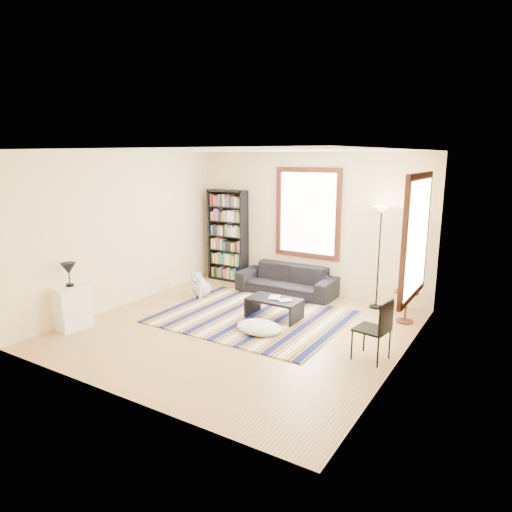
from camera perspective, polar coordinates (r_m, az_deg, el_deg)
The scene contains 21 objects.
floor at distance 7.47m, azimuth -2.03°, elevation -9.36°, with size 5.00×5.00×0.10m, color tan.
ceiling at distance 6.94m, azimuth -2.22°, elevation 13.48°, with size 5.00×5.00×0.10m, color white.
wall_back at distance 9.26m, azimuth 6.67°, elevation 4.16°, with size 5.00×0.10×2.80m, color beige.
wall_front at distance 5.19m, azimuth -17.93°, elevation -2.98°, with size 5.00×0.10×2.80m, color beige.
wall_left at distance 8.72m, azimuth -16.25°, elevation 3.22°, with size 0.10×5.00×2.80m, color beige.
wall_right at distance 6.06m, azimuth 18.39°, elevation -0.83°, with size 0.10×5.00×2.80m, color beige.
window_back at distance 9.16m, azimuth 6.49°, elevation 5.33°, with size 1.20×0.06×1.60m, color white.
window_right at distance 6.81m, azimuth 19.42°, elevation 2.22°, with size 0.06×1.20×1.60m, color white.
rug at distance 7.93m, azimuth -0.44°, elevation -7.57°, with size 3.06×2.45×0.02m, color #0D1642.
sofa at distance 9.15m, azimuth 3.85°, elevation -3.00°, with size 0.77×1.98×0.58m, color black.
bookshelf at distance 10.04m, azimuth -3.55°, elevation 2.55°, with size 0.90×0.30×2.00m, color black.
coffee_table at distance 7.80m, azimuth 2.27°, elevation -6.61°, with size 0.90×0.50×0.36m, color black.
book_a at distance 7.78m, azimuth 1.64°, elevation -5.15°, with size 0.25×0.18×0.02m, color beige.
book_b at distance 7.71m, azimuth 3.44°, elevation -5.36°, with size 0.17×0.23×0.02m, color beige.
floor_cushion at distance 7.23m, azimuth 0.40°, elevation -8.90°, with size 0.75×0.56×0.19m, color beige.
floor_lamp at distance 8.44m, azimuth 15.09°, elevation -0.26°, with size 0.30×0.30×1.86m, color black, non-canonical shape.
side_table at distance 8.01m, azimuth 18.21°, elevation -6.04°, with size 0.40×0.40×0.54m, color #4D1A13.
folding_chair at distance 6.43m, azimuth 14.25°, elevation -8.89°, with size 0.42×0.40×0.86m, color black.
white_cabinet at distance 7.91m, azimuth -22.01°, elevation -5.95°, with size 0.38×0.50×0.70m, color white.
table_lamp at distance 7.77m, azimuth -22.34°, elevation -2.17°, with size 0.24×0.24×0.38m, color black, non-canonical shape.
dog at distance 9.00m, azimuth -6.85°, elevation -3.44°, with size 0.39×0.54×0.54m, color #BABABA, non-canonical shape.
Camera 1 is at (3.85, -5.77, 2.73)m, focal length 32.00 mm.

